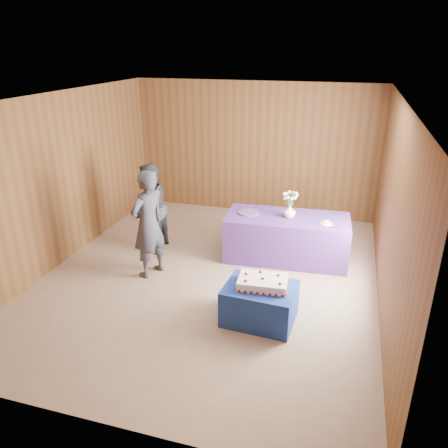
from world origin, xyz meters
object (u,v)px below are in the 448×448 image
at_px(sheet_cake, 263,282).
at_px(guest_left, 148,224).
at_px(serving_table, 287,238).
at_px(guest_right, 150,208).
at_px(cake_table, 260,303).
at_px(vase, 289,211).

relative_size(sheet_cake, guest_left, 0.40).
xyz_separation_m(serving_table, sheet_cake, (-0.03, -1.85, 0.18)).
bearing_deg(sheet_cake, guest_left, 155.08).
bearing_deg(guest_left, guest_right, -134.90).
distance_m(cake_table, serving_table, 1.88).
distance_m(serving_table, vase, 0.48).
distance_m(cake_table, guest_right, 2.80).
xyz_separation_m(serving_table, vase, (0.02, -0.01, 0.48)).
height_order(serving_table, guest_right, guest_right).
height_order(cake_table, vase, vase).
distance_m(cake_table, guest_left, 2.13).
height_order(serving_table, guest_left, guest_left).
bearing_deg(vase, guest_left, -150.59).
bearing_deg(sheet_cake, vase, 84.03).
distance_m(serving_table, sheet_cake, 1.86).
distance_m(serving_table, guest_left, 2.30).
bearing_deg(vase, guest_right, -172.92).
relative_size(cake_table, sheet_cake, 1.32).
xyz_separation_m(serving_table, guest_right, (-2.32, -0.30, 0.40)).
xyz_separation_m(vase, guest_left, (-1.98, -1.11, -0.01)).
xyz_separation_m(cake_table, serving_table, (0.06, 1.87, 0.12)).
xyz_separation_m(guest_left, guest_right, (-0.36, 0.82, -0.07)).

